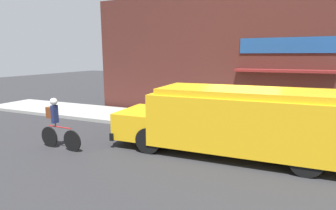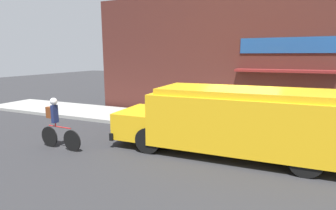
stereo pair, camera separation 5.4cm
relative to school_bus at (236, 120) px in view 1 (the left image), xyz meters
The scene contains 5 objects.
ground_plane 1.81m from the school_bus, 92.52° to the left, with size 70.00×70.00×0.00m, color #2B2B2D.
sidewalk 3.03m from the school_bus, 91.29° to the left, with size 28.00×2.81×0.15m.
storefront 4.96m from the school_bus, 90.35° to the left, with size 16.19×1.03×5.88m.
school_bus is the anchor object (origin of this frame).
cyclist 5.62m from the school_bus, 161.40° to the right, with size 1.67×0.23×1.66m.
Camera 1 is at (1.19, -9.31, 2.95)m, focal length 28.00 mm.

